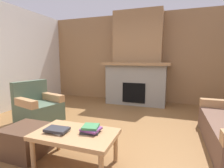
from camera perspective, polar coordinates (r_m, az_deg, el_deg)
ground at (r=2.91m, az=-2.56°, el=-18.58°), size 9.00×9.00×0.00m
wall_back_wood_panel at (r=5.50m, az=9.12°, el=8.51°), size 6.00×0.12×2.70m
fireplace at (r=5.13m, az=8.33°, el=6.47°), size 1.90×0.82×2.70m
armchair at (r=4.00m, az=-23.58°, el=-7.21°), size 0.94×0.94×0.85m
coffee_table at (r=2.22m, az=-12.16°, el=-16.82°), size 1.00×0.60×0.43m
ottoman at (r=2.75m, az=-26.75°, el=-16.48°), size 0.52×0.52×0.40m
book_stack_near_edge at (r=2.27m, az=-17.85°, el=-14.34°), size 0.30×0.24×0.05m
book_stack_center at (r=2.16m, az=-7.13°, el=-14.69°), size 0.26×0.22×0.08m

